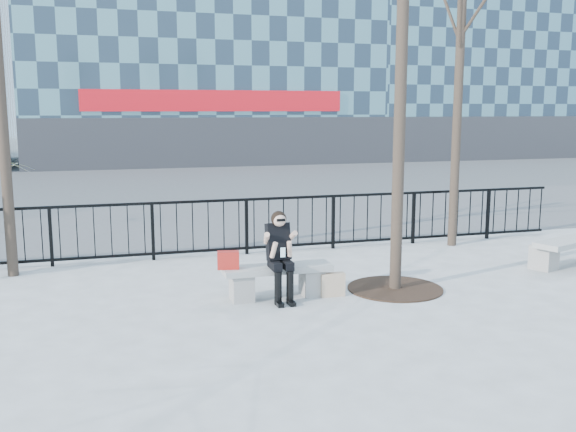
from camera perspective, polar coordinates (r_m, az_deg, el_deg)
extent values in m
plane|color=gray|center=(9.78, -0.94, -7.23)|extent=(120.00, 120.00, 0.00)
cube|color=#474747|center=(24.32, -10.37, 2.71)|extent=(60.00, 23.00, 0.01)
cube|color=black|center=(12.41, -4.63, 1.43)|extent=(14.00, 0.05, 0.05)
cube|color=black|center=(12.58, -4.57, -2.90)|extent=(14.00, 0.05, 0.05)
cube|color=#2D2D30|center=(31.51, -6.32, 6.51)|extent=(18.00, 0.08, 2.40)
cube|color=red|center=(31.42, -6.37, 10.15)|extent=(12.60, 0.12, 1.00)
cube|color=#2D2D30|center=(38.32, 19.76, 6.54)|extent=(16.00, 0.08, 2.40)
cylinder|color=black|center=(9.99, 10.09, 14.73)|extent=(0.18, 0.18, 7.50)
cylinder|color=black|center=(13.58, 14.96, 12.08)|extent=(0.18, 0.18, 7.00)
cylinder|color=black|center=(10.33, 9.48, -6.37)|extent=(1.50, 1.50, 0.02)
cube|color=slate|center=(9.60, -4.13, -6.33)|extent=(0.32, 0.38, 0.40)
cube|color=slate|center=(9.88, 2.15, -5.85)|extent=(0.32, 0.38, 0.40)
cube|color=gray|center=(9.66, -0.95, -4.70)|extent=(1.65, 0.46, 0.09)
cube|color=slate|center=(12.26, 21.78, -3.44)|extent=(0.34, 0.41, 0.43)
cube|color=gray|center=(12.57, 23.97, -2.05)|extent=(1.76, 0.49, 0.10)
cube|color=#AF1C15|center=(9.47, -5.33, -3.93)|extent=(0.34, 0.21, 0.26)
cube|color=beige|center=(9.81, 3.96, -6.10)|extent=(0.38, 0.15, 0.36)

